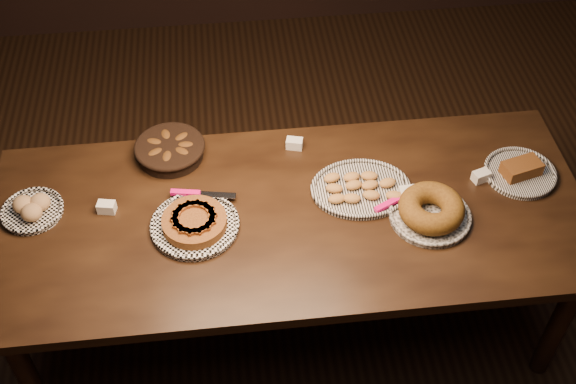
{
  "coord_description": "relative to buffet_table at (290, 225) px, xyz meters",
  "views": [
    {
      "loc": [
        -0.22,
        -1.89,
        2.9
      ],
      "look_at": [
        -0.0,
        0.05,
        0.82
      ],
      "focal_mm": 45.0,
      "sensor_mm": 36.0,
      "label": 1
    }
  ],
  "objects": [
    {
      "name": "madeleine_platter",
      "position": [
        0.3,
        0.09,
        0.09
      ],
      "size": [
        0.41,
        0.33,
        0.05
      ],
      "rotation": [
        0.0,
        0.0,
        0.2
      ],
      "color": "black",
      "rests_on": "buffet_table"
    },
    {
      "name": "croissant_basket",
      "position": [
        -0.47,
        0.38,
        0.12
      ],
      "size": [
        0.32,
        0.32,
        0.08
      ],
      "rotation": [
        0.0,
        0.0,
        -0.17
      ],
      "color": "black",
      "rests_on": "buffet_table"
    },
    {
      "name": "ground",
      "position": [
        0.0,
        0.0,
        -0.68
      ],
      "size": [
        5.0,
        5.0,
        0.0
      ],
      "primitive_type": "plane",
      "color": "black",
      "rests_on": "ground"
    },
    {
      "name": "buffet_table",
      "position": [
        0.0,
        0.0,
        0.0
      ],
      "size": [
        2.4,
        1.0,
        0.75
      ],
      "color": "black",
      "rests_on": "ground"
    },
    {
      "name": "loaf_plate",
      "position": [
        0.98,
        0.1,
        0.09
      ],
      "size": [
        0.3,
        0.3,
        0.07
      ],
      "rotation": [
        0.0,
        0.0,
        0.26
      ],
      "color": "black",
      "rests_on": "buffet_table"
    },
    {
      "name": "tent_cards",
      "position": [
        0.06,
        0.11,
        0.1
      ],
      "size": [
        1.61,
        0.5,
        0.04
      ],
      "color": "white",
      "rests_on": "buffet_table"
    },
    {
      "name": "bread_roll_plate",
      "position": [
        -1.02,
        0.11,
        0.1
      ],
      "size": [
        0.25,
        0.25,
        0.08
      ],
      "rotation": [
        0.0,
        0.0,
        0.13
      ],
      "color": "white",
      "rests_on": "buffet_table"
    },
    {
      "name": "apple_tart_plate",
      "position": [
        -0.38,
        -0.03,
        0.1
      ],
      "size": [
        0.35,
        0.36,
        0.07
      ],
      "rotation": [
        0.0,
        0.0,
        0.02
      ],
      "color": "white",
      "rests_on": "buffet_table"
    },
    {
      "name": "bundt_cake_plate",
      "position": [
        0.54,
        -0.09,
        0.12
      ],
      "size": [
        0.38,
        0.33,
        0.1
      ],
      "rotation": [
        0.0,
        0.0,
        -0.08
      ],
      "color": "black",
      "rests_on": "buffet_table"
    }
  ]
}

